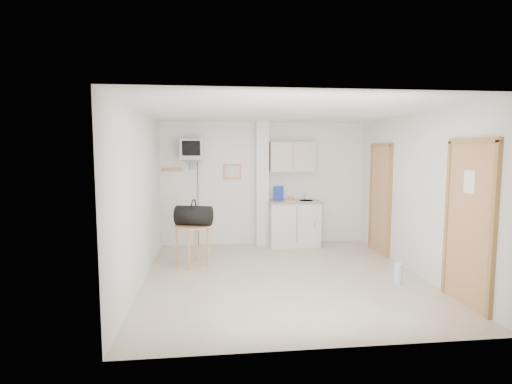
{
  "coord_description": "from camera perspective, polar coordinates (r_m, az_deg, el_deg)",
  "views": [
    {
      "loc": [
        -1.09,
        -5.87,
        1.94
      ],
      "look_at": [
        -0.35,
        0.6,
        1.25
      ],
      "focal_mm": 28.0,
      "sensor_mm": 36.0,
      "label": 1
    }
  ],
  "objects": [
    {
      "name": "room_envelope",
      "position": [
        6.12,
        6.06,
        2.24
      ],
      "size": [
        4.24,
        4.54,
        2.55
      ],
      "color": "white",
      "rests_on": "ground"
    },
    {
      "name": "duffel_bag",
      "position": [
        6.75,
        -8.88,
        -3.31
      ],
      "size": [
        0.66,
        0.48,
        0.44
      ],
      "rotation": [
        0.0,
        0.0,
        -0.28
      ],
      "color": "black",
      "rests_on": "round_table"
    },
    {
      "name": "round_table",
      "position": [
        6.79,
        -9.1,
        -5.5
      ],
      "size": [
        0.61,
        0.61,
        0.68
      ],
      "rotation": [
        0.0,
        0.0,
        -0.17
      ],
      "color": "#C38048",
      "rests_on": "ground"
    },
    {
      "name": "ground",
      "position": [
        6.28,
        3.9,
        -11.96
      ],
      "size": [
        4.5,
        4.5,
        0.0
      ],
      "primitive_type": "plane",
      "color": "#BCB198",
      "rests_on": "ground"
    },
    {
      "name": "kitchenette",
      "position": [
        8.13,
        5.36,
        -2.01
      ],
      "size": [
        1.03,
        0.58,
        2.1
      ],
      "color": "silver",
      "rests_on": "ground"
    },
    {
      "name": "water_bottle",
      "position": [
        6.25,
        19.62,
        -10.93
      ],
      "size": [
        0.11,
        0.11,
        0.34
      ],
      "color": "#B6DAF0",
      "rests_on": "ground"
    },
    {
      "name": "crt_television",
      "position": [
        7.9,
        -9.17,
        5.94
      ],
      "size": [
        0.44,
        0.45,
        2.15
      ],
      "color": "slate",
      "rests_on": "ground"
    }
  ]
}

